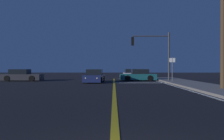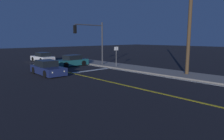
% 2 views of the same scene
% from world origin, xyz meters
% --- Properties ---
extents(sidewalk_right, '(3.20, 40.75, 0.15)m').
position_xyz_m(sidewalk_right, '(6.71, 11.32, 0.07)').
color(sidewalk_right, gray).
rests_on(sidewalk_right, ground).
extents(lane_line_center, '(0.20, 38.48, 0.01)m').
position_xyz_m(lane_line_center, '(0.00, 11.32, 0.01)').
color(lane_line_center, gold).
rests_on(lane_line_center, ground).
extents(lane_line_edge_right, '(0.16, 38.48, 0.01)m').
position_xyz_m(lane_line_edge_right, '(4.86, 11.32, 0.01)').
color(lane_line_edge_right, white).
rests_on(lane_line_edge_right, ground).
extents(stop_bar, '(5.11, 0.50, 0.01)m').
position_xyz_m(stop_bar, '(2.56, 21.14, 0.01)').
color(stop_bar, white).
rests_on(stop_bar, ground).
extents(car_parked_curb_teal, '(4.25, 2.07, 1.34)m').
position_xyz_m(car_parked_curb_teal, '(2.85, 25.79, 0.58)').
color(car_parked_curb_teal, '#195960').
rests_on(car_parked_curb_teal, ground).
extents(car_side_waiting_white, '(2.06, 4.22, 1.34)m').
position_xyz_m(car_side_waiting_white, '(2.37, 32.88, 0.58)').
color(car_side_waiting_white, silver).
rests_on(car_side_waiting_white, ground).
extents(car_following_oncoming_navy, '(2.00, 4.56, 1.34)m').
position_xyz_m(car_following_oncoming_navy, '(-2.03, 22.07, 0.58)').
color(car_following_oncoming_navy, navy).
rests_on(car_following_oncoming_navy, ground).
extents(traffic_signal_near_right, '(4.15, 0.28, 5.31)m').
position_xyz_m(traffic_signal_near_right, '(4.37, 23.44, 3.57)').
color(traffic_signal_near_right, '#38383D').
rests_on(traffic_signal_near_right, ground).
extents(utility_pole_right, '(1.53, 0.32, 11.19)m').
position_xyz_m(utility_pole_right, '(7.01, 12.80, 5.76)').
color(utility_pole_right, '#4C3823').
rests_on(utility_pole_right, ground).
extents(street_sign_corner, '(0.56, 0.07, 2.48)m').
position_xyz_m(street_sign_corner, '(5.61, 20.64, 1.67)').
color(street_sign_corner, slate).
rests_on(street_sign_corner, ground).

